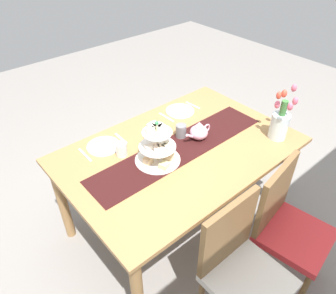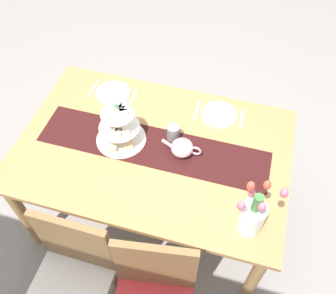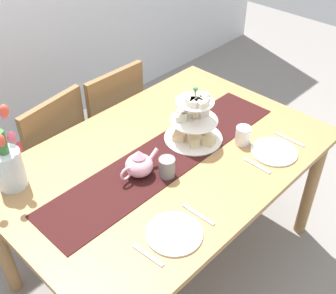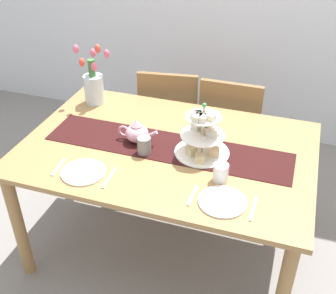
% 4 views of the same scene
% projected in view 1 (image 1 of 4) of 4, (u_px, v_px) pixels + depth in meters
% --- Properties ---
extents(ground_plane, '(8.00, 8.00, 0.00)m').
position_uv_depth(ground_plane, '(178.00, 221.00, 2.70)').
color(ground_plane, gray).
extents(dining_table, '(1.62, 1.08, 0.78)m').
position_uv_depth(dining_table, '(180.00, 159.00, 2.29)').
color(dining_table, '#A37747').
rests_on(dining_table, ground_plane).
extents(chair_left, '(0.48, 0.48, 0.91)m').
position_uv_depth(chair_left, '(287.00, 223.00, 2.05)').
color(chair_left, brown).
rests_on(chair_left, ground_plane).
extents(chair_right, '(0.42, 0.42, 0.91)m').
position_uv_depth(chair_right, '(240.00, 265.00, 1.81)').
color(chair_right, brown).
rests_on(chair_right, ground_plane).
extents(table_runner, '(1.39, 0.30, 0.00)m').
position_uv_depth(table_runner, '(180.00, 148.00, 2.22)').
color(table_runner, black).
rests_on(table_runner, dining_table).
extents(tiered_cake_stand, '(0.30, 0.30, 0.30)m').
position_uv_depth(tiered_cake_stand, '(158.00, 148.00, 2.06)').
color(tiered_cake_stand, beige).
rests_on(tiered_cake_stand, table_runner).
extents(teapot, '(0.24, 0.13, 0.14)m').
position_uv_depth(teapot, '(199.00, 132.00, 2.28)').
color(teapot, '#E5A8BC').
rests_on(teapot, table_runner).
extents(tulip_vase, '(0.20, 0.18, 0.40)m').
position_uv_depth(tulip_vase, '(280.00, 122.00, 2.25)').
color(tulip_vase, silver).
rests_on(tulip_vase, dining_table).
extents(dinner_plate_left, '(0.23, 0.23, 0.01)m').
position_uv_depth(dinner_plate_left, '(180.00, 111.00, 2.61)').
color(dinner_plate_left, white).
rests_on(dinner_plate_left, dining_table).
extents(fork_left, '(0.03, 0.15, 0.01)m').
position_uv_depth(fork_left, '(193.00, 105.00, 2.69)').
color(fork_left, silver).
rests_on(fork_left, dining_table).
extents(knife_left, '(0.02, 0.17, 0.01)m').
position_uv_depth(knife_left, '(166.00, 117.00, 2.54)').
color(knife_left, silver).
rests_on(knife_left, dining_table).
extents(dinner_plate_right, '(0.23, 0.23, 0.01)m').
position_uv_depth(dinner_plate_right, '(103.00, 146.00, 2.24)').
color(dinner_plate_right, white).
rests_on(dinner_plate_right, dining_table).
extents(fork_right, '(0.02, 0.15, 0.01)m').
position_uv_depth(fork_right, '(121.00, 138.00, 2.31)').
color(fork_right, silver).
rests_on(fork_right, dining_table).
extents(knife_right, '(0.02, 0.17, 0.01)m').
position_uv_depth(knife_right, '(85.00, 155.00, 2.16)').
color(knife_right, silver).
rests_on(knife_right, dining_table).
extents(mug_grey, '(0.08, 0.08, 0.09)m').
position_uv_depth(mug_grey, '(181.00, 131.00, 2.30)').
color(mug_grey, slate).
rests_on(mug_grey, table_runner).
extents(mug_white_text, '(0.08, 0.08, 0.09)m').
position_uv_depth(mug_white_text, '(121.00, 149.00, 2.14)').
color(mug_white_text, white).
rests_on(mug_white_text, dining_table).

